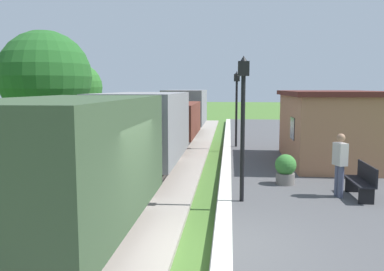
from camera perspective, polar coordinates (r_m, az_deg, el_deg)
ground_plane at (r=7.93m, az=1.29°, el=-16.78°), size 160.00×160.00×0.00m
platform_slab at (r=8.32m, az=24.75°, el=-15.34°), size 6.00×60.00×0.25m
platform_edge_stripe at (r=7.82m, az=4.33°, el=-15.14°), size 0.36×60.00×0.01m
track_ballast at (r=8.41m, az=-15.87°, el=-15.20°), size 3.80×60.00×0.12m
rail_near at (r=8.14m, az=-11.00°, el=-14.83°), size 0.07×60.00×0.14m
rail_far at (r=8.64m, az=-20.49°, el=-13.85°), size 0.07×60.00×0.14m
freight_train at (r=17.01m, az=-4.55°, el=1.55°), size 2.50×26.00×2.72m
station_hut at (r=16.60m, az=18.86°, el=1.19°), size 3.50×5.80×2.78m
bench_near_hut at (r=11.68m, az=22.80°, el=-5.84°), size 0.42×1.50×0.91m
bench_down_platform at (r=20.43m, az=15.17°, el=-0.32°), size 0.42×1.50×0.91m
person_waiting at (r=11.48m, az=20.06°, el=-3.59°), size 0.35×0.44×1.71m
potted_planter at (r=12.60m, az=13.01°, el=-4.58°), size 0.64×0.64×0.92m
lamp_post_near at (r=10.27m, az=7.19°, el=4.68°), size 0.28×0.28×3.70m
lamp_post_far at (r=20.01m, az=6.29°, el=5.71°), size 0.28×0.28×3.70m
tree_trackside_far at (r=19.59m, az=-19.93°, el=7.77°), size 4.12×4.12×5.70m
tree_field_left at (r=25.67m, az=-15.70°, el=6.51°), size 2.90×2.90×4.61m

